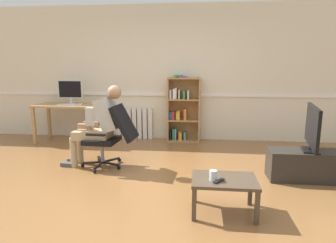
# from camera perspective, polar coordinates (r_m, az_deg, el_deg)

# --- Properties ---
(ground_plane) EXTENTS (18.00, 18.00, 0.00)m
(ground_plane) POSITION_cam_1_polar(r_m,az_deg,el_deg) (3.75, -3.82, -13.00)
(ground_plane) COLOR brown
(back_wall) EXTENTS (12.00, 0.13, 2.70)m
(back_wall) POSITION_cam_1_polar(r_m,az_deg,el_deg) (6.06, 0.49, 9.29)
(back_wall) COLOR beige
(back_wall) RESTS_ON ground_plane
(computer_desk) EXTENTS (1.30, 0.66, 0.76)m
(computer_desk) POSITION_cam_1_polar(r_m,az_deg,el_deg) (6.16, -18.53, 2.26)
(computer_desk) COLOR tan
(computer_desk) RESTS_ON ground_plane
(imac_monitor) EXTENTS (0.50, 0.14, 0.47)m
(imac_monitor) POSITION_cam_1_polar(r_m,az_deg,el_deg) (6.19, -18.45, 5.78)
(imac_monitor) COLOR silver
(imac_monitor) RESTS_ON computer_desk
(keyboard) EXTENTS (0.39, 0.12, 0.02)m
(keyboard) POSITION_cam_1_polar(r_m,az_deg,el_deg) (6.01, -18.88, 3.12)
(keyboard) COLOR white
(keyboard) RESTS_ON computer_desk
(computer_mouse) EXTENTS (0.06, 0.10, 0.03)m
(computer_mouse) POSITION_cam_1_polar(r_m,az_deg,el_deg) (5.92, -16.64, 3.21)
(computer_mouse) COLOR white
(computer_mouse) RESTS_ON computer_desk
(bookshelf) EXTENTS (0.65, 0.29, 1.33)m
(bookshelf) POSITION_cam_1_polar(r_m,az_deg,el_deg) (5.90, 2.75, 2.20)
(bookshelf) COLOR #AD7F4C
(bookshelf) RESTS_ON ground_plane
(radiator) EXTENTS (0.76, 0.08, 0.63)m
(radiator) POSITION_cam_1_polar(r_m,az_deg,el_deg) (6.19, -6.52, -0.35)
(radiator) COLOR white
(radiator) RESTS_ON ground_plane
(office_chair) EXTENTS (0.86, 0.62, 0.95)m
(office_chair) POSITION_cam_1_polar(r_m,az_deg,el_deg) (4.44, -10.82, -2.32)
(office_chair) COLOR black
(office_chair) RESTS_ON ground_plane
(person_seated) EXTENTS (0.96, 0.41, 1.24)m
(person_seated) POSITION_cam_1_polar(r_m,az_deg,el_deg) (4.48, -13.30, -0.49)
(person_seated) COLOR tan
(person_seated) RESTS_ON ground_plane
(tv_stand) EXTENTS (1.05, 0.39, 0.40)m
(tv_stand) POSITION_cam_1_polar(r_m,az_deg,el_deg) (4.39, 25.67, -7.68)
(tv_stand) COLOR #2D2823
(tv_stand) RESTS_ON ground_plane
(tv_screen) EXTENTS (0.26, 0.88, 0.60)m
(tv_screen) POSITION_cam_1_polar(r_m,az_deg,el_deg) (4.27, 26.26, -1.08)
(tv_screen) COLOR black
(tv_screen) RESTS_ON tv_stand
(coffee_table) EXTENTS (0.66, 0.47, 0.37)m
(coffee_table) POSITION_cam_1_polar(r_m,az_deg,el_deg) (3.15, 10.85, -11.77)
(coffee_table) COLOR #4C3D2D
(coffee_table) RESTS_ON ground_plane
(drinking_glass) EXTENTS (0.08, 0.08, 0.11)m
(drinking_glass) POSITION_cam_1_polar(r_m,az_deg,el_deg) (3.05, 8.77, -10.30)
(drinking_glass) COLOR silver
(drinking_glass) RESTS_ON coffee_table
(spare_remote) EXTENTS (0.12, 0.14, 0.02)m
(spare_remote) POSITION_cam_1_polar(r_m,az_deg,el_deg) (3.04, 9.85, -11.29)
(spare_remote) COLOR black
(spare_remote) RESTS_ON coffee_table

